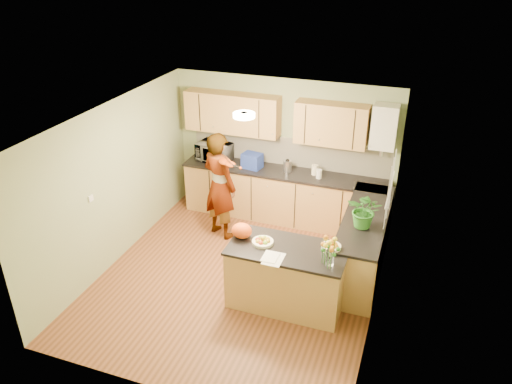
% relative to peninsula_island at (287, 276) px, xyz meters
% --- Properties ---
extents(floor, '(4.50, 4.50, 0.00)m').
position_rel_peninsula_island_xyz_m(floor, '(-0.83, 0.31, -0.45)').
color(floor, brown).
rests_on(floor, ground).
extents(ceiling, '(4.00, 4.50, 0.02)m').
position_rel_peninsula_island_xyz_m(ceiling, '(-0.83, 0.31, 2.05)').
color(ceiling, white).
rests_on(ceiling, wall_back).
extents(wall_back, '(4.00, 0.02, 2.50)m').
position_rel_peninsula_island_xyz_m(wall_back, '(-0.83, 2.56, 0.80)').
color(wall_back, gray).
rests_on(wall_back, floor).
extents(wall_front, '(4.00, 0.02, 2.50)m').
position_rel_peninsula_island_xyz_m(wall_front, '(-0.83, -1.94, 0.80)').
color(wall_front, gray).
rests_on(wall_front, floor).
extents(wall_left, '(0.02, 4.50, 2.50)m').
position_rel_peninsula_island_xyz_m(wall_left, '(-2.83, 0.31, 0.80)').
color(wall_left, gray).
rests_on(wall_left, floor).
extents(wall_right, '(0.02, 4.50, 2.50)m').
position_rel_peninsula_island_xyz_m(wall_right, '(1.17, 0.31, 0.80)').
color(wall_right, gray).
rests_on(wall_right, floor).
extents(back_counter, '(3.64, 0.62, 0.94)m').
position_rel_peninsula_island_xyz_m(back_counter, '(-0.73, 2.26, 0.02)').
color(back_counter, '#A97743').
rests_on(back_counter, floor).
extents(right_counter, '(0.62, 2.24, 0.94)m').
position_rel_peninsula_island_xyz_m(right_counter, '(0.87, 1.16, 0.02)').
color(right_counter, '#A97743').
rests_on(right_counter, floor).
extents(splashback, '(3.60, 0.02, 0.52)m').
position_rel_peninsula_island_xyz_m(splashback, '(-0.73, 2.55, 0.75)').
color(splashback, white).
rests_on(splashback, back_counter).
extents(upper_cabinets, '(3.20, 0.34, 0.70)m').
position_rel_peninsula_island_xyz_m(upper_cabinets, '(-1.01, 2.39, 1.40)').
color(upper_cabinets, '#A97743').
rests_on(upper_cabinets, wall_back).
extents(boiler, '(0.40, 0.30, 0.86)m').
position_rel_peninsula_island_xyz_m(boiler, '(0.87, 2.40, 1.44)').
color(boiler, white).
rests_on(boiler, wall_back).
extents(window_right, '(0.01, 1.30, 1.05)m').
position_rel_peninsula_island_xyz_m(window_right, '(1.16, 0.91, 1.10)').
color(window_right, white).
rests_on(window_right, wall_right).
extents(light_switch, '(0.02, 0.09, 0.09)m').
position_rel_peninsula_island_xyz_m(light_switch, '(-2.82, -0.29, 0.85)').
color(light_switch, white).
rests_on(light_switch, wall_left).
extents(ceiling_lamp, '(0.30, 0.30, 0.07)m').
position_rel_peninsula_island_xyz_m(ceiling_lamp, '(-0.83, 0.61, 2.01)').
color(ceiling_lamp, '#FFEABF').
rests_on(ceiling_lamp, ceiling).
extents(peninsula_island, '(1.58, 0.81, 0.91)m').
position_rel_peninsula_island_xyz_m(peninsula_island, '(0.00, 0.00, 0.00)').
color(peninsula_island, '#A97743').
rests_on(peninsula_island, floor).
extents(fruit_dish, '(0.29, 0.29, 0.10)m').
position_rel_peninsula_island_xyz_m(fruit_dish, '(-0.35, -0.00, 0.49)').
color(fruit_dish, '#FBEFC8').
rests_on(fruit_dish, peninsula_island).
extents(orange_bowl, '(0.26, 0.26, 0.15)m').
position_rel_peninsula_island_xyz_m(orange_bowl, '(0.55, 0.15, 0.51)').
color(orange_bowl, '#FBEFC8').
rests_on(orange_bowl, peninsula_island).
extents(flower_vase, '(0.25, 0.25, 0.46)m').
position_rel_peninsula_island_xyz_m(flower_vase, '(0.60, -0.18, 0.76)').
color(flower_vase, silver).
rests_on(flower_vase, peninsula_island).
extents(orange_bag, '(0.28, 0.24, 0.21)m').
position_rel_peninsula_island_xyz_m(orange_bag, '(-0.67, 0.05, 0.56)').
color(orange_bag, '#E74D13').
rests_on(orange_bag, peninsula_island).
extents(papers, '(0.24, 0.33, 0.01)m').
position_rel_peninsula_island_xyz_m(papers, '(-0.10, -0.30, 0.46)').
color(papers, white).
rests_on(papers, peninsula_island).
extents(violinist, '(0.80, 0.68, 1.85)m').
position_rel_peninsula_island_xyz_m(violinist, '(-1.58, 1.39, 0.47)').
color(violinist, '#EBB78F').
rests_on(violinist, floor).
extents(violin, '(0.64, 0.56, 0.16)m').
position_rel_peninsula_island_xyz_m(violin, '(-1.38, 1.17, 1.03)').
color(violin, '#521805').
rests_on(violin, violinist).
extents(microwave, '(0.66, 0.50, 0.33)m').
position_rel_peninsula_island_xyz_m(microwave, '(-2.07, 2.30, 0.65)').
color(microwave, white).
rests_on(microwave, back_counter).
extents(blue_box, '(0.37, 0.30, 0.27)m').
position_rel_peninsula_island_xyz_m(blue_box, '(-1.31, 2.22, 0.62)').
color(blue_box, '#203595').
rests_on(blue_box, back_counter).
extents(kettle, '(0.14, 0.14, 0.27)m').
position_rel_peninsula_island_xyz_m(kettle, '(-0.68, 2.28, 0.60)').
color(kettle, silver).
rests_on(kettle, back_counter).
extents(jar_cream, '(0.12, 0.12, 0.17)m').
position_rel_peninsula_island_xyz_m(jar_cream, '(-0.20, 2.31, 0.57)').
color(jar_cream, '#FBEFC8').
rests_on(jar_cream, back_counter).
extents(jar_white, '(0.12, 0.12, 0.15)m').
position_rel_peninsula_island_xyz_m(jar_white, '(-0.09, 2.20, 0.56)').
color(jar_white, white).
rests_on(jar_white, back_counter).
extents(potted_plant, '(0.52, 0.46, 0.53)m').
position_rel_peninsula_island_xyz_m(potted_plant, '(0.87, 0.84, 0.75)').
color(potted_plant, '#307C29').
rests_on(potted_plant, right_counter).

